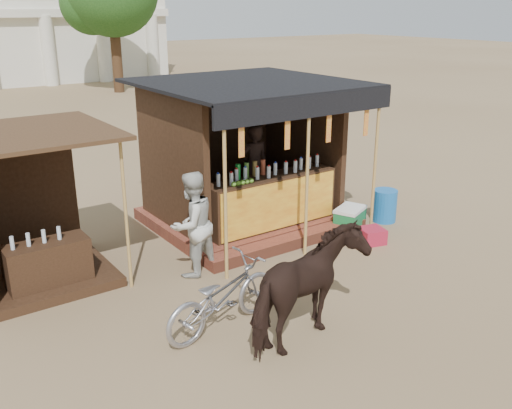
{
  "coord_description": "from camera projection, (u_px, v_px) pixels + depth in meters",
  "views": [
    {
      "loc": [
        -4.89,
        -5.36,
        4.08
      ],
      "look_at": [
        0.0,
        1.6,
        1.1
      ],
      "focal_mm": 40.0,
      "sensor_mm": 36.0,
      "label": 1
    }
  ],
  "objects": [
    {
      "name": "red_crate",
      "position": [
        372.0,
        236.0,
        10.31
      ],
      "size": [
        0.51,
        0.5,
        0.28
      ],
      "primitive_type": "cube",
      "rotation": [
        0.0,
        0.0,
        -0.26
      ],
      "color": "maroon",
      "rests_on": "ground"
    },
    {
      "name": "main_stall",
      "position": [
        247.0,
        173.0,
        10.95
      ],
      "size": [
        3.6,
        3.61,
        2.78
      ],
      "color": "brown",
      "rests_on": "ground"
    },
    {
      "name": "bystander",
      "position": [
        192.0,
        224.0,
        8.9
      ],
      "size": [
        0.96,
        0.84,
        1.69
      ],
      "primitive_type": "imported",
      "rotation": [
        0.0,
        0.0,
        3.41
      ],
      "color": "#BABAB4",
      "rests_on": "ground"
    },
    {
      "name": "ground",
      "position": [
        320.0,
        307.0,
        8.14
      ],
      "size": [
        120.0,
        120.0,
        0.0
      ],
      "primitive_type": "plane",
      "color": "#846B4C",
      "rests_on": "ground"
    },
    {
      "name": "motorbike",
      "position": [
        222.0,
        296.0,
        7.46
      ],
      "size": [
        1.89,
        0.92,
        0.95
      ],
      "primitive_type": "imported",
      "rotation": [
        0.0,
        0.0,
        1.73
      ],
      "color": "#9B9AA2",
      "rests_on": "ground"
    },
    {
      "name": "blue_barrel",
      "position": [
        385.0,
        206.0,
        11.31
      ],
      "size": [
        0.6,
        0.6,
        0.64
      ],
      "primitive_type": "cylinder",
      "rotation": [
        0.0,
        0.0,
        -0.32
      ],
      "color": "#165DAA",
      "rests_on": "ground"
    },
    {
      "name": "cooler",
      "position": [
        350.0,
        219.0,
        10.86
      ],
      "size": [
        0.76,
        0.66,
        0.46
      ],
      "color": "#186E36",
      "rests_on": "ground"
    },
    {
      "name": "secondary_stall",
      "position": [
        23.0,
        230.0,
        8.64
      ],
      "size": [
        2.4,
        2.4,
        2.38
      ],
      "color": "#382214",
      "rests_on": "ground"
    },
    {
      "name": "cow",
      "position": [
        309.0,
        290.0,
        7.08
      ],
      "size": [
        1.89,
        1.22,
        1.48
      ],
      "primitive_type": "imported",
      "rotation": [
        0.0,
        0.0,
        1.83
      ],
      "color": "black",
      "rests_on": "ground"
    }
  ]
}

